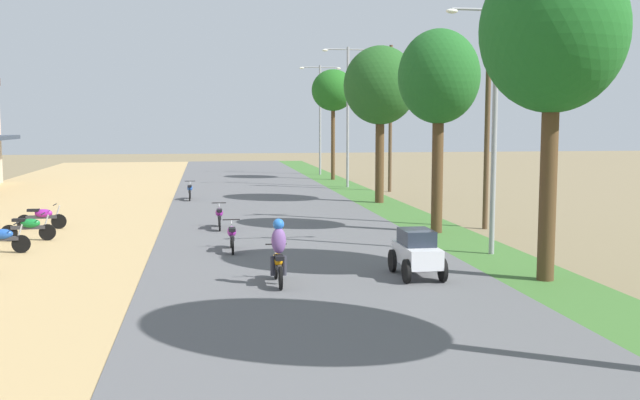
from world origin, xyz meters
name	(u,v)px	position (x,y,z in m)	size (l,w,h in m)	color
parked_motorbike_second	(1,238)	(-9.04, 18.74, 0.55)	(1.80, 0.54, 0.94)	black
parked_motorbike_third	(29,226)	(-8.75, 21.11, 0.55)	(1.80, 0.54, 0.94)	black
parked_motorbike_fourth	(42,216)	(-8.89, 23.89, 0.55)	(1.80, 0.54, 0.94)	black
median_tree_second	(553,33)	(5.73, 12.62, 6.25)	(3.62, 3.62, 8.28)	#4C351E
median_tree_third	(439,79)	(5.47, 20.81, 5.60)	(2.92, 2.92, 7.31)	#4C351E
median_tree_fourth	(380,86)	(5.73, 30.81, 5.80)	(3.61, 3.61, 7.72)	#4C351E
median_tree_fifth	(333,91)	(5.93, 45.45, 6.17)	(2.95, 2.95, 7.58)	#4C351E
streetlamp_near	(495,112)	(5.80, 16.39, 4.38)	(3.16, 0.20, 7.46)	gray
streetlamp_mid	(348,108)	(5.80, 39.49, 4.91)	(3.16, 0.20, 8.50)	gray
streetlamp_far	(320,112)	(5.80, 50.42, 4.77)	(3.16, 0.20, 8.21)	gray
utility_pole_near	(488,98)	(7.71, 21.78, 4.95)	(1.80, 0.20, 9.51)	brown
utility_pole_far	(390,116)	(7.80, 36.86, 4.40)	(1.80, 0.20, 8.43)	brown
car_hatchback_white	(417,251)	(2.57, 13.45, 0.75)	(1.04, 2.00, 1.23)	silver
motorbike_foreground_rider	(278,254)	(-1.07, 13.04, 0.86)	(0.54, 1.80, 1.66)	black
motorbike_ahead_second	(232,235)	(-2.03, 17.99, 0.57)	(0.54, 1.80, 0.94)	black
motorbike_ahead_third	(219,216)	(-2.33, 22.89, 0.57)	(0.54, 1.80, 0.94)	black
motorbike_ahead_fourth	(190,190)	(-3.63, 33.46, 0.57)	(0.54, 1.80, 0.94)	black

